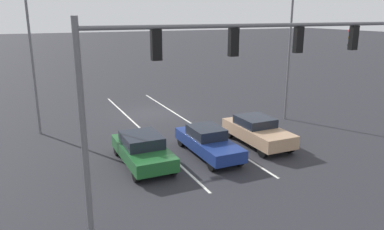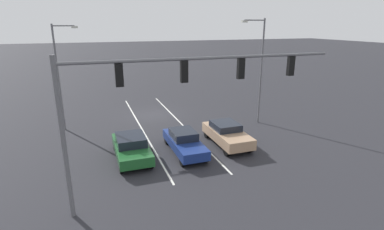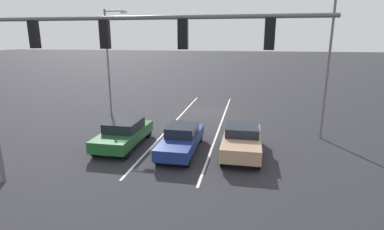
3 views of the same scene
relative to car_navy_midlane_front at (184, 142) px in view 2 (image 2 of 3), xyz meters
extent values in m
plane|color=#28282D|center=(0.13, -9.02, -0.73)|extent=(240.00, 240.00, 0.00)
cube|color=silver|center=(-1.55, -5.59, -0.72)|extent=(0.12, 18.86, 0.01)
cube|color=silver|center=(1.82, -5.59, -0.72)|extent=(0.12, 18.86, 0.01)
cube|color=navy|center=(0.00, 0.05, -0.11)|extent=(1.70, 4.77, 0.59)
cube|color=black|center=(0.00, -0.18, 0.45)|extent=(1.50, 1.88, 0.52)
cube|color=red|center=(-0.60, -2.29, 0.04)|extent=(0.24, 0.06, 0.12)
cube|color=red|center=(0.60, -2.29, 0.04)|extent=(0.24, 0.06, 0.12)
cylinder|color=black|center=(-0.72, 1.86, -0.40)|extent=(0.22, 0.65, 0.65)
cylinder|color=black|center=(0.72, 1.86, -0.40)|extent=(0.22, 0.65, 0.65)
cylinder|color=black|center=(-0.72, -1.75, -0.40)|extent=(0.22, 0.65, 0.65)
cylinder|color=black|center=(0.72, -1.75, -0.40)|extent=(0.22, 0.65, 0.65)
cube|color=tan|center=(-3.19, -0.23, -0.03)|extent=(1.92, 4.57, 0.68)
cube|color=black|center=(-3.19, -0.55, 0.54)|extent=(1.69, 1.96, 0.47)
cube|color=red|center=(-3.86, -2.48, 0.14)|extent=(0.24, 0.06, 0.12)
cube|color=red|center=(-2.52, -2.48, 0.14)|extent=(0.24, 0.06, 0.12)
cylinder|color=black|center=(-4.02, 1.45, -0.37)|extent=(0.22, 0.71, 0.71)
cylinder|color=black|center=(-2.36, 1.45, -0.37)|extent=(0.22, 0.71, 0.71)
cylinder|color=black|center=(-4.02, -1.91, -0.37)|extent=(0.22, 0.71, 0.71)
cylinder|color=black|center=(-2.36, -1.91, -0.37)|extent=(0.22, 0.71, 0.71)
cube|color=#1E5928|center=(3.38, -0.19, -0.09)|extent=(1.95, 4.59, 0.61)
cube|color=black|center=(3.38, -0.31, 0.48)|extent=(1.71, 2.12, 0.53)
cube|color=red|center=(2.70, -2.45, 0.06)|extent=(0.24, 0.06, 0.12)
cube|color=red|center=(4.06, -2.45, 0.06)|extent=(0.24, 0.06, 0.12)
cylinder|color=black|center=(2.53, 1.52, -0.39)|extent=(0.22, 0.67, 0.67)
cylinder|color=black|center=(4.22, 1.52, -0.39)|extent=(0.22, 0.67, 0.67)
cylinder|color=black|center=(2.53, -1.90, -0.39)|extent=(0.22, 0.67, 0.67)
cylinder|color=black|center=(4.22, -1.90, -0.39)|extent=(0.22, 0.67, 0.67)
cylinder|color=slate|center=(6.70, 4.84, 2.75)|extent=(0.20, 0.20, 6.95)
cylinder|color=slate|center=(0.36, 4.84, 5.88)|extent=(12.67, 0.14, 0.14)
cube|color=black|center=(-3.99, 4.84, 5.33)|extent=(0.32, 0.22, 0.95)
sphere|color=red|center=(-3.99, 4.68, 5.62)|extent=(0.20, 0.20, 0.20)
sphere|color=#4C420C|center=(-3.99, 4.68, 5.33)|extent=(0.20, 0.20, 0.20)
sphere|color=#0A3814|center=(-3.99, 4.68, 5.05)|extent=(0.20, 0.20, 0.20)
cube|color=black|center=(-1.22, 4.84, 5.33)|extent=(0.32, 0.22, 0.95)
sphere|color=red|center=(-1.22, 4.68, 5.62)|extent=(0.20, 0.20, 0.20)
sphere|color=#4C420C|center=(-1.22, 4.68, 5.33)|extent=(0.20, 0.20, 0.20)
sphere|color=#0A3814|center=(-1.22, 4.68, 5.05)|extent=(0.20, 0.20, 0.20)
cube|color=black|center=(1.54, 4.84, 5.33)|extent=(0.32, 0.22, 0.95)
sphere|color=red|center=(1.54, 4.68, 5.62)|extent=(0.20, 0.20, 0.20)
sphere|color=#4C420C|center=(1.54, 4.68, 5.33)|extent=(0.20, 0.20, 0.20)
sphere|color=#0A3814|center=(1.54, 4.68, 5.05)|extent=(0.20, 0.20, 0.20)
cube|color=black|center=(4.31, 4.84, 5.33)|extent=(0.32, 0.22, 0.95)
sphere|color=red|center=(4.31, 4.68, 5.62)|extent=(0.20, 0.20, 0.20)
sphere|color=#4C420C|center=(4.31, 4.68, 5.33)|extent=(0.20, 0.20, 0.20)
sphere|color=#0A3814|center=(4.31, 4.68, 5.05)|extent=(0.20, 0.20, 0.20)
cylinder|color=slate|center=(7.59, -7.31, 3.31)|extent=(0.14, 0.14, 8.06)
cylinder|color=slate|center=(6.82, -7.31, 7.19)|extent=(1.53, 0.09, 0.09)
cube|color=beige|center=(6.06, -7.31, 7.09)|extent=(0.44, 0.24, 0.16)
cylinder|color=slate|center=(-7.84, -3.79, 3.51)|extent=(0.14, 0.14, 8.47)
cylinder|color=slate|center=(-6.95, -3.79, 7.59)|extent=(1.76, 0.09, 0.09)
cube|color=beige|center=(-6.07, -3.79, 7.49)|extent=(0.44, 0.24, 0.16)
camera|label=1|loc=(8.17, 15.97, 6.30)|focal=35.00mm
camera|label=2|loc=(5.54, 17.18, 7.32)|focal=28.00mm
camera|label=3|loc=(-3.47, 14.76, 5.23)|focal=28.00mm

